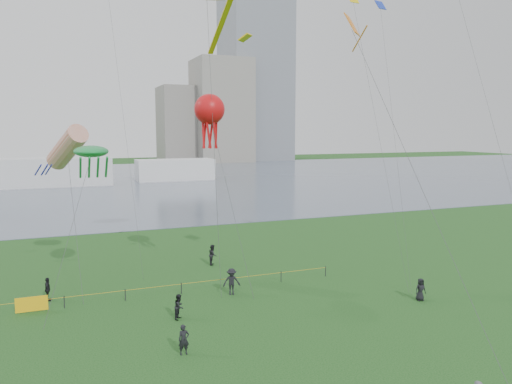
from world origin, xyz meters
name	(u,v)px	position (x,y,z in m)	size (l,w,h in m)	color
lake	(114,182)	(0.00, 100.00, 0.02)	(400.00, 120.00, 0.08)	slate
tower	(255,5)	(62.00, 168.00, 60.00)	(24.00, 24.00, 120.00)	slate
building_mid	(221,111)	(46.00, 162.00, 19.00)	(20.00, 20.00, 38.00)	gray
building_low	(181,124)	(32.00, 168.00, 14.00)	(16.00, 18.00, 28.00)	gray
pavilion_left	(58,172)	(-12.00, 95.00, 3.00)	(22.00, 8.00, 6.00)	silver
pavilion_right	(175,170)	(14.00, 98.00, 2.50)	(18.00, 7.00, 5.00)	silver
fence	(94,297)	(-9.79, 15.56, 0.55)	(24.07, 0.07, 1.05)	black
spectator_a	(179,307)	(-4.90, 10.84, 0.81)	(0.79, 0.61, 1.62)	black
spectator_b	(232,282)	(-0.30, 14.07, 0.98)	(1.26, 0.73, 1.96)	black
spectator_c	(48,289)	(-12.72, 17.55, 0.83)	(0.97, 0.41, 1.66)	black
spectator_d	(421,289)	(11.64, 8.01, 0.80)	(0.78, 0.51, 1.59)	black
spectator_f	(184,340)	(-5.81, 5.76, 0.82)	(0.60, 0.39, 1.63)	black
spectator_g	(213,255)	(0.75, 22.37, 0.91)	(0.88, 0.69, 1.82)	black
kite_windsock	(67,148)	(-10.95, 22.43, 10.55)	(4.16, 9.09, 12.40)	#3F3F42
kite_creature	(91,152)	(-9.48, 17.03, 10.41)	(4.61, 7.03, 10.86)	#3F3F42
kite_octopus	(209,110)	(-1.01, 16.85, 13.37)	(3.02, 5.42, 14.58)	#3F3F42
kite_delta	(359,40)	(5.69, 7.42, 17.33)	(1.54, 14.48, 19.03)	#3F3F42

